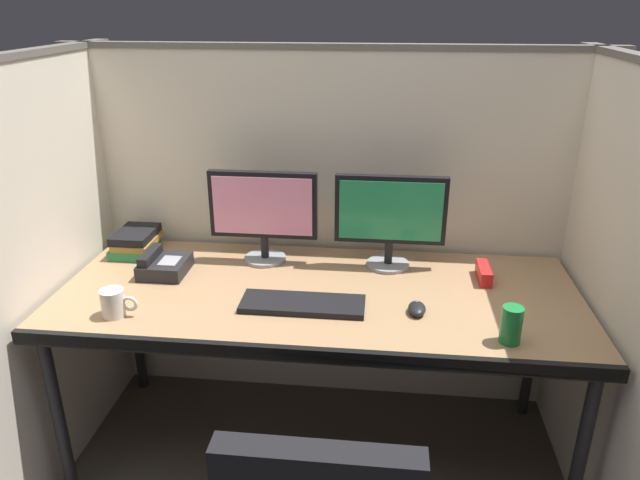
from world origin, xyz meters
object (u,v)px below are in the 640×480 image
(keyboard_main, at_px, (303,304))
(coffee_mug, at_px, (114,303))
(computer_mouse, at_px, (417,309))
(book_stack, at_px, (136,242))
(monitor_left, at_px, (263,210))
(desk, at_px, (318,304))
(desk_phone, at_px, (163,265))
(red_stapler, at_px, (484,273))
(soda_can, at_px, (511,325))
(monitor_right, at_px, (390,215))

(keyboard_main, height_order, coffee_mug, coffee_mug)
(computer_mouse, distance_m, book_stack, 1.22)
(book_stack, bearing_deg, coffee_mug, -74.97)
(monitor_left, relative_size, book_stack, 2.00)
(book_stack, bearing_deg, monitor_left, -2.21)
(desk, height_order, book_stack, book_stack)
(book_stack, bearing_deg, desk_phone, -44.43)
(red_stapler, relative_size, soda_can, 1.23)
(keyboard_main, bearing_deg, book_stack, 152.62)
(desk, relative_size, monitor_right, 4.42)
(keyboard_main, height_order, soda_can, soda_can)
(desk, height_order, red_stapler, red_stapler)
(computer_mouse, distance_m, coffee_mug, 1.02)
(desk, height_order, coffee_mug, coffee_mug)
(monitor_left, xyz_separation_m, soda_can, (0.88, -0.53, -0.15))
(desk, xyz_separation_m, desk_phone, (-0.62, 0.10, 0.08))
(book_stack, distance_m, soda_can, 1.53)
(keyboard_main, bearing_deg, coffee_mug, -168.43)
(keyboard_main, bearing_deg, desk, 70.80)
(monitor_right, height_order, keyboard_main, monitor_right)
(monitor_right, xyz_separation_m, desk_phone, (-0.87, -0.16, -0.18))
(desk, distance_m, book_stack, 0.85)
(monitor_left, xyz_separation_m, desk_phone, (-0.37, -0.16, -0.18))
(computer_mouse, bearing_deg, red_stapler, 47.37)
(keyboard_main, distance_m, soda_can, 0.69)
(monitor_left, bearing_deg, monitor_right, -0.34)
(monitor_left, bearing_deg, coffee_mug, -129.66)
(desk_phone, height_order, soda_can, soda_can)
(computer_mouse, xyz_separation_m, coffee_mug, (-1.01, -0.13, 0.03))
(monitor_right, bearing_deg, book_stack, 178.68)
(computer_mouse, xyz_separation_m, book_stack, (-1.15, 0.39, 0.03))
(soda_can, bearing_deg, monitor_left, 149.11)
(red_stapler, distance_m, soda_can, 0.44)
(computer_mouse, bearing_deg, monitor_left, 148.09)
(computer_mouse, xyz_separation_m, soda_can, (0.28, -0.15, 0.04))
(keyboard_main, bearing_deg, computer_mouse, 0.02)
(red_stapler, distance_m, coffee_mug, 1.34)
(computer_mouse, bearing_deg, desk, 161.64)
(desk, xyz_separation_m, soda_can, (0.63, -0.27, 0.11))
(keyboard_main, relative_size, book_stack, 2.00)
(keyboard_main, distance_m, coffee_mug, 0.64)
(desk, relative_size, desk_phone, 10.00)
(soda_can, bearing_deg, desk_phone, 163.70)
(monitor_left, bearing_deg, desk, -46.00)
(desk, relative_size, coffee_mug, 15.08)
(monitor_right, relative_size, computer_mouse, 4.48)
(keyboard_main, distance_m, desk_phone, 0.61)
(book_stack, bearing_deg, computer_mouse, -18.87)
(computer_mouse, height_order, book_stack, book_stack)
(book_stack, bearing_deg, desk, -19.09)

